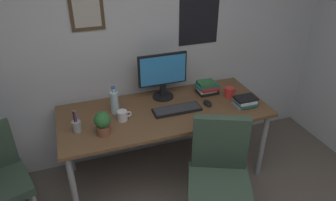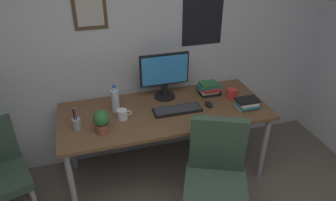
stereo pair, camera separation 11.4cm
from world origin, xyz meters
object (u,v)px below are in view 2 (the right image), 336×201
at_px(office_chair, 216,175).
at_px(book_stack_left, 247,103).
at_px(keyboard, 177,110).
at_px(computer_mouse, 209,104).
at_px(coffee_mug_far, 123,114).
at_px(potted_plant, 102,121).
at_px(coffee_mug_near, 231,94).
at_px(book_stack_right, 209,89).
at_px(monitor, 165,74).
at_px(pen_cup, 76,123).
at_px(water_bottle, 115,101).

relative_size(office_chair, book_stack_left, 4.80).
xyz_separation_m(office_chair, keyboard, (-0.10, 0.65, 0.21)).
height_order(computer_mouse, coffee_mug_far, coffee_mug_far).
relative_size(coffee_mug_far, potted_plant, 0.63).
distance_m(computer_mouse, coffee_mug_near, 0.27).
bearing_deg(book_stack_right, monitor, 170.96).
bearing_deg(coffee_mug_far, coffee_mug_near, 3.96).
height_order(office_chair, book_stack_left, office_chair).
bearing_deg(pen_cup, coffee_mug_far, 7.08).
relative_size(computer_mouse, book_stack_left, 0.56).
relative_size(office_chair, coffee_mug_near, 7.52).
distance_m(coffee_mug_far, pen_cup, 0.38).
bearing_deg(pen_cup, water_bottle, 28.92).
xyz_separation_m(potted_plant, book_stack_right, (1.06, 0.35, -0.05)).
distance_m(office_chair, pen_cup, 1.17).
bearing_deg(monitor, pen_cup, -158.80).
xyz_separation_m(coffee_mug_far, book_stack_left, (1.10, -0.12, -0.00)).
distance_m(potted_plant, book_stack_left, 1.29).
bearing_deg(office_chair, coffee_mug_far, 131.57).
distance_m(office_chair, monitor, 1.04).
bearing_deg(potted_plant, coffee_mug_near, 10.00).
height_order(water_bottle, potted_plant, water_bottle).
xyz_separation_m(computer_mouse, pen_cup, (-1.16, -0.04, 0.04)).
bearing_deg(monitor, keyboard, -82.26).
height_order(potted_plant, book_stack_right, potted_plant).
xyz_separation_m(office_chair, computer_mouse, (0.20, 0.65, 0.22)).
xyz_separation_m(computer_mouse, coffee_mug_near, (0.26, 0.08, 0.03)).
relative_size(office_chair, coffee_mug_far, 7.75).
height_order(office_chair, monitor, monitor).
bearing_deg(coffee_mug_near, office_chair, -122.31).
bearing_deg(coffee_mug_far, potted_plant, -141.95).
relative_size(coffee_mug_near, book_stack_left, 0.64).
xyz_separation_m(computer_mouse, potted_plant, (-0.97, -0.14, 0.09)).
distance_m(computer_mouse, book_stack_right, 0.23).
relative_size(potted_plant, book_stack_right, 0.92).
height_order(office_chair, keyboard, office_chair).
relative_size(monitor, book_stack_left, 2.33).
relative_size(water_bottle, potted_plant, 1.29).
bearing_deg(water_bottle, office_chair, -52.16).
height_order(office_chair, water_bottle, water_bottle).
height_order(monitor, water_bottle, monitor).
distance_m(keyboard, coffee_mug_near, 0.57).
xyz_separation_m(monitor, pen_cup, (-0.82, -0.32, -0.19)).
bearing_deg(monitor, coffee_mug_far, -148.52).
relative_size(water_bottle, book_stack_left, 1.28).
bearing_deg(book_stack_right, computer_mouse, -113.13).
bearing_deg(coffee_mug_far, book_stack_left, -6.37).
relative_size(computer_mouse, coffee_mug_near, 0.87).
distance_m(coffee_mug_near, book_stack_right, 0.22).
xyz_separation_m(water_bottle, book_stack_left, (1.14, -0.26, -0.06)).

